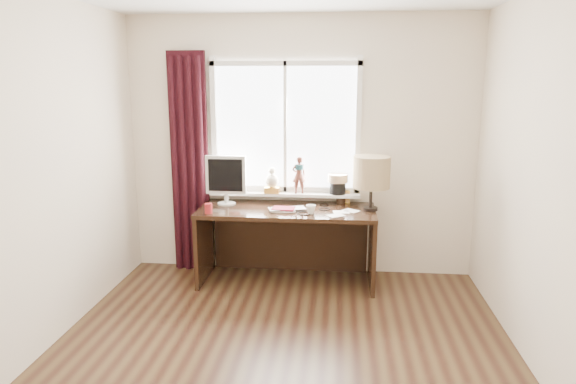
# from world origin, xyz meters

# --- Properties ---
(floor) EXTENTS (3.50, 4.00, 0.00)m
(floor) POSITION_xyz_m (0.00, 0.00, 0.00)
(floor) COLOR #4B351D
(floor) RESTS_ON ground
(wall_back) EXTENTS (3.50, 0.00, 2.60)m
(wall_back) POSITION_xyz_m (0.00, 2.00, 1.30)
(wall_back) COLOR beige
(wall_back) RESTS_ON ground
(wall_front) EXTENTS (3.50, 0.00, 2.60)m
(wall_front) POSITION_xyz_m (0.00, -2.00, 1.30)
(wall_front) COLOR beige
(wall_front) RESTS_ON ground
(wall_left) EXTENTS (0.00, 4.00, 2.60)m
(wall_left) POSITION_xyz_m (-1.75, 0.00, 1.30)
(wall_left) COLOR beige
(wall_left) RESTS_ON ground
(wall_right) EXTENTS (0.00, 4.00, 2.60)m
(wall_right) POSITION_xyz_m (1.75, 0.00, 1.30)
(wall_right) COLOR beige
(wall_right) RESTS_ON ground
(laptop) EXTENTS (0.40, 0.32, 0.03)m
(laptop) POSITION_xyz_m (-0.09, 1.55, 0.76)
(laptop) COLOR silver
(laptop) RESTS_ON desk
(mug) EXTENTS (0.12, 0.12, 0.09)m
(mug) POSITION_xyz_m (0.14, 1.46, 0.80)
(mug) COLOR white
(mug) RESTS_ON desk
(red_cup) EXTENTS (0.07, 0.07, 0.09)m
(red_cup) POSITION_xyz_m (-0.81, 1.38, 0.80)
(red_cup) COLOR maroon
(red_cup) RESTS_ON desk
(window) EXTENTS (1.52, 0.21, 1.40)m
(window) POSITION_xyz_m (-0.13, 1.95, 1.31)
(window) COLOR white
(window) RESTS_ON ground
(curtain) EXTENTS (0.38, 0.09, 2.25)m
(curtain) POSITION_xyz_m (-1.13, 1.91, 1.12)
(curtain) COLOR black
(curtain) RESTS_ON floor
(desk) EXTENTS (1.70, 0.70, 0.75)m
(desk) POSITION_xyz_m (-0.10, 1.73, 0.51)
(desk) COLOR black
(desk) RESTS_ON floor
(monitor) EXTENTS (0.40, 0.18, 0.49)m
(monitor) POSITION_xyz_m (-0.72, 1.74, 1.03)
(monitor) COLOR beige
(monitor) RESTS_ON desk
(notebook_stack) EXTENTS (0.24, 0.18, 0.03)m
(notebook_stack) POSITION_xyz_m (-0.13, 1.54, 0.77)
(notebook_stack) COLOR beige
(notebook_stack) RESTS_ON desk
(brush_holder) EXTENTS (0.09, 0.09, 0.25)m
(brush_holder) POSITION_xyz_m (0.42, 1.91, 0.81)
(brush_holder) COLOR black
(brush_holder) RESTS_ON desk
(icon_frame) EXTENTS (0.10, 0.03, 0.13)m
(icon_frame) POSITION_xyz_m (0.46, 1.92, 0.81)
(icon_frame) COLOR gold
(icon_frame) RESTS_ON desk
(table_lamp) EXTENTS (0.35, 0.35, 0.52)m
(table_lamp) POSITION_xyz_m (0.70, 1.65, 1.11)
(table_lamp) COLOR black
(table_lamp) RESTS_ON desk
(loose_papers) EXTENTS (0.33, 0.36, 0.00)m
(loose_papers) POSITION_xyz_m (0.44, 1.52, 0.75)
(loose_papers) COLOR white
(loose_papers) RESTS_ON desk
(desk_cables) EXTENTS (0.33, 0.51, 0.01)m
(desk_cables) POSITION_xyz_m (0.18, 1.60, 0.75)
(desk_cables) COLOR black
(desk_cables) RESTS_ON desk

